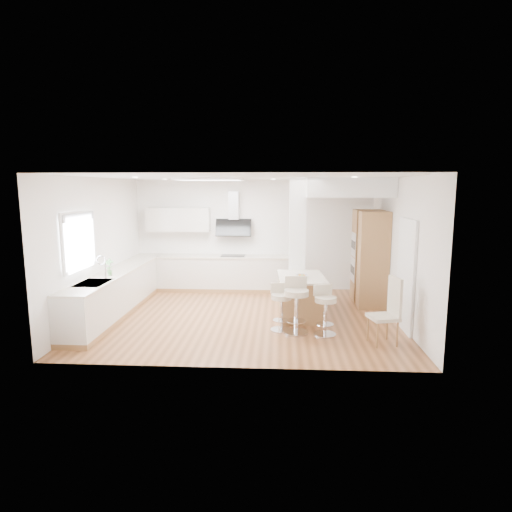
# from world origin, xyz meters

# --- Properties ---
(ground) EXTENTS (6.00, 6.00, 0.00)m
(ground) POSITION_xyz_m (0.00, 0.00, 0.00)
(ground) COLOR #9C623A
(ground) RESTS_ON ground
(ceiling) EXTENTS (6.00, 5.00, 0.02)m
(ceiling) POSITION_xyz_m (0.00, 0.00, 0.00)
(ceiling) COLOR white
(ceiling) RESTS_ON ground
(wall_back) EXTENTS (6.00, 0.04, 2.80)m
(wall_back) POSITION_xyz_m (0.00, 2.50, 1.40)
(wall_back) COLOR white
(wall_back) RESTS_ON ground
(wall_left) EXTENTS (0.04, 5.00, 2.80)m
(wall_left) POSITION_xyz_m (-3.00, 0.00, 1.40)
(wall_left) COLOR white
(wall_left) RESTS_ON ground
(wall_right) EXTENTS (0.04, 5.00, 2.80)m
(wall_right) POSITION_xyz_m (3.00, 0.00, 1.40)
(wall_right) COLOR white
(wall_right) RESTS_ON ground
(skylight) EXTENTS (4.10, 2.10, 0.06)m
(skylight) POSITION_xyz_m (-0.79, 0.60, 2.77)
(skylight) COLOR white
(skylight) RESTS_ON ground
(window_left) EXTENTS (0.06, 1.28, 1.07)m
(window_left) POSITION_xyz_m (-2.96, -0.90, 1.69)
(window_left) COLOR white
(window_left) RESTS_ON ground
(doorway_right) EXTENTS (0.05, 1.00, 2.10)m
(doorway_right) POSITION_xyz_m (2.97, -0.60, 1.00)
(doorway_right) COLOR #413B33
(doorway_right) RESTS_ON ground
(counter_left) EXTENTS (0.63, 4.50, 1.35)m
(counter_left) POSITION_xyz_m (-2.70, 0.23, 0.46)
(counter_left) COLOR #A37545
(counter_left) RESTS_ON ground
(counter_back) EXTENTS (3.62, 0.63, 2.50)m
(counter_back) POSITION_xyz_m (-0.91, 2.22, 0.70)
(counter_back) COLOR #A37545
(counter_back) RESTS_ON ground
(pillar) EXTENTS (0.35, 0.35, 2.80)m
(pillar) POSITION_xyz_m (1.05, 0.95, 1.40)
(pillar) COLOR white
(pillar) RESTS_ON ground
(soffit) EXTENTS (1.78, 2.20, 0.40)m
(soffit) POSITION_xyz_m (2.10, 1.40, 2.60)
(soffit) COLOR white
(soffit) RESTS_ON ground
(oven_column) EXTENTS (0.63, 1.21, 2.10)m
(oven_column) POSITION_xyz_m (2.68, 1.23, 1.05)
(oven_column) COLOR #A37545
(oven_column) RESTS_ON ground
(peninsula) EXTENTS (0.99, 1.42, 0.90)m
(peninsula) POSITION_xyz_m (1.11, 0.10, 0.42)
(peninsula) COLOR #A37545
(peninsula) RESTS_ON ground
(bar_stool_a) EXTENTS (0.47, 0.47, 0.87)m
(bar_stool_a) POSITION_xyz_m (0.71, -0.79, 0.49)
(bar_stool_a) COLOR silver
(bar_stool_a) RESTS_ON ground
(bar_stool_b) EXTENTS (0.48, 0.48, 1.02)m
(bar_stool_b) POSITION_xyz_m (0.98, -0.92, 0.57)
(bar_stool_b) COLOR silver
(bar_stool_b) RESTS_ON ground
(bar_stool_c) EXTENTS (0.49, 0.49, 0.89)m
(bar_stool_c) POSITION_xyz_m (1.48, -0.99, 0.50)
(bar_stool_c) COLOR silver
(bar_stool_c) RESTS_ON ground
(dining_chair) EXTENTS (0.53, 0.53, 1.14)m
(dining_chair) POSITION_xyz_m (2.50, -1.36, 0.61)
(dining_chair) COLOR beige
(dining_chair) RESTS_ON ground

